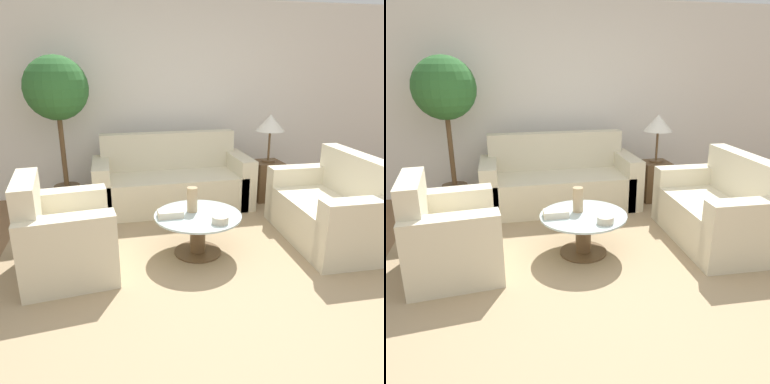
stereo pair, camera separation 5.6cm
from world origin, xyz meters
The scene contains 13 objects.
ground_plane centered at (0.00, 0.00, 0.00)m, with size 14.00×14.00×0.00m, color brown.
wall_back centered at (0.00, 2.92, 1.30)m, with size 10.00×0.06×2.60m.
rug centered at (-0.12, 0.82, 0.00)m, with size 3.75×3.62×0.01m.
sofa_main centered at (-0.13, 2.21, 0.30)m, with size 1.97×0.83×0.92m.
armchair centered at (-1.36, 0.76, 0.30)m, with size 0.85×0.98×0.89m.
loveseat centered at (1.33, 0.83, 0.30)m, with size 0.83×1.40×0.91m.
coffee_table centered at (-0.12, 0.82, 0.26)m, with size 0.84×0.84×0.41m.
side_table centered at (1.18, 2.15, 0.27)m, with size 0.36×0.36×0.53m.
table_lamp centered at (1.18, 2.15, 1.03)m, with size 0.37×0.37×0.63m.
potted_plant centered at (-1.45, 2.40, 1.41)m, with size 0.75×0.75×1.88m.
vase centered at (-0.15, 0.91, 0.53)m, with size 0.10×0.10×0.24m.
bowl centered at (0.03, 0.58, 0.44)m, with size 0.15×0.15×0.07m.
book_stack centered at (-0.38, 0.83, 0.44)m, with size 0.23×0.14×0.06m.
Camera 2 is at (-0.85, -2.40, 1.74)m, focal length 35.00 mm.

